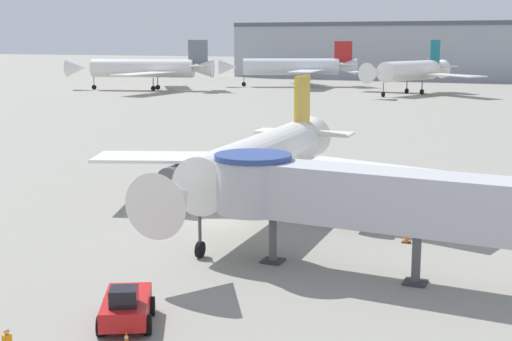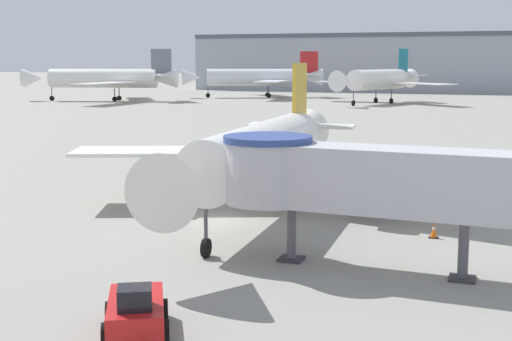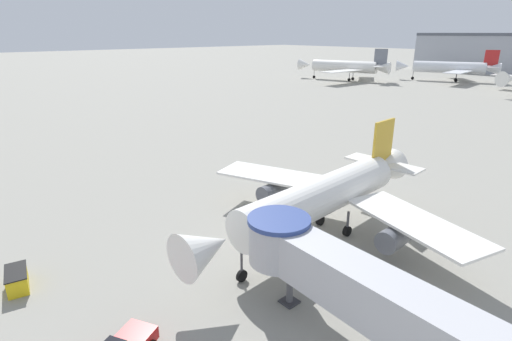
{
  "view_description": "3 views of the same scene",
  "coord_description": "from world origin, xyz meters",
  "px_view_note": "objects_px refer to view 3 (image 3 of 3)",
  "views": [
    {
      "loc": [
        19.9,
        -40.41,
        11.7
      ],
      "look_at": [
        1.71,
        1.14,
        3.31
      ],
      "focal_mm": 50.0,
      "sensor_mm": 36.0,
      "label": 1
    },
    {
      "loc": [
        15.41,
        -37.22,
        9.18
      ],
      "look_at": [
        1.41,
        1.53,
        2.75
      ],
      "focal_mm": 50.0,
      "sensor_mm": 36.0,
      "label": 2
    },
    {
      "loc": [
        21.24,
        -22.94,
        16.94
      ],
      "look_at": [
        -4.07,
        -0.65,
        5.23
      ],
      "focal_mm": 28.0,
      "sensor_mm": 36.0,
      "label": 3
    }
  ],
  "objects_px": {
    "service_container_yellow": "(17,280)",
    "traffic_cone_near_nose": "(141,327)",
    "main_airplane": "(325,196)",
    "jet_bridge": "(339,277)",
    "background_jet_gray_tail": "(346,66)",
    "background_jet_red_tail": "(451,67)",
    "traffic_cone_starboard_wing": "(421,297)"
  },
  "relations": [
    {
      "from": "jet_bridge",
      "to": "background_jet_gray_tail",
      "type": "xyz_separation_m",
      "value": [
        -80.29,
        108.63,
        0.96
      ]
    },
    {
      "from": "traffic_cone_near_nose",
      "to": "jet_bridge",
      "type": "bearing_deg",
      "value": 46.71
    },
    {
      "from": "service_container_yellow",
      "to": "background_jet_red_tail",
      "type": "bearing_deg",
      "value": 103.7
    },
    {
      "from": "jet_bridge",
      "to": "traffic_cone_near_nose",
      "type": "bearing_deg",
      "value": -130.39
    },
    {
      "from": "jet_bridge",
      "to": "background_jet_red_tail",
      "type": "distance_m",
      "value": 144.96
    },
    {
      "from": "service_container_yellow",
      "to": "background_jet_gray_tail",
      "type": "distance_m",
      "value": 136.84
    },
    {
      "from": "traffic_cone_starboard_wing",
      "to": "background_jet_red_tail",
      "type": "bearing_deg",
      "value": 113.38
    },
    {
      "from": "traffic_cone_starboard_wing",
      "to": "service_container_yellow",
      "type": "bearing_deg",
      "value": -134.6
    },
    {
      "from": "service_container_yellow",
      "to": "traffic_cone_near_nose",
      "type": "xyz_separation_m",
      "value": [
        9.61,
        4.5,
        -0.38
      ]
    },
    {
      "from": "main_airplane",
      "to": "service_container_yellow",
      "type": "distance_m",
      "value": 23.87
    },
    {
      "from": "background_jet_red_tail",
      "to": "traffic_cone_starboard_wing",
      "type": "bearing_deg",
      "value": -1.03
    },
    {
      "from": "main_airplane",
      "to": "traffic_cone_starboard_wing",
      "type": "distance_m",
      "value": 10.97
    },
    {
      "from": "service_container_yellow",
      "to": "background_jet_gray_tail",
      "type": "bearing_deg",
      "value": 117.31
    },
    {
      "from": "traffic_cone_starboard_wing",
      "to": "background_jet_gray_tail",
      "type": "bearing_deg",
      "value": 128.86
    },
    {
      "from": "background_jet_gray_tail",
      "to": "background_jet_red_tail",
      "type": "height_order",
      "value": "background_jet_gray_tail"
    },
    {
      "from": "main_airplane",
      "to": "jet_bridge",
      "type": "height_order",
      "value": "main_airplane"
    },
    {
      "from": "service_container_yellow",
      "to": "background_jet_red_tail",
      "type": "relative_size",
      "value": 0.09
    },
    {
      "from": "service_container_yellow",
      "to": "background_jet_gray_tail",
      "type": "relative_size",
      "value": 0.08
    },
    {
      "from": "main_airplane",
      "to": "background_jet_red_tail",
      "type": "bearing_deg",
      "value": 106.63
    },
    {
      "from": "traffic_cone_near_nose",
      "to": "background_jet_red_tail",
      "type": "xyz_separation_m",
      "value": [
        -45.59,
        143.12,
        4.58
      ]
    },
    {
      "from": "jet_bridge",
      "to": "main_airplane",
      "type": "bearing_deg",
      "value": 136.03
    },
    {
      "from": "background_jet_gray_tail",
      "to": "background_jet_red_tail",
      "type": "xyz_separation_m",
      "value": [
        26.78,
        26.09,
        -0.14
      ]
    },
    {
      "from": "background_jet_gray_tail",
      "to": "jet_bridge",
      "type": "bearing_deg",
      "value": 20.88
    },
    {
      "from": "jet_bridge",
      "to": "traffic_cone_starboard_wing",
      "type": "height_order",
      "value": "jet_bridge"
    },
    {
      "from": "traffic_cone_near_nose",
      "to": "main_airplane",
      "type": "bearing_deg",
      "value": 91.46
    },
    {
      "from": "service_container_yellow",
      "to": "background_jet_red_tail",
      "type": "distance_m",
      "value": 152.0
    },
    {
      "from": "service_container_yellow",
      "to": "jet_bridge",
      "type": "bearing_deg",
      "value": 36.35
    },
    {
      "from": "background_jet_gray_tail",
      "to": "background_jet_red_tail",
      "type": "bearing_deg",
      "value": 118.66
    },
    {
      "from": "main_airplane",
      "to": "jet_bridge",
      "type": "distance_m",
      "value": 12.22
    },
    {
      "from": "service_container_yellow",
      "to": "background_jet_gray_tail",
      "type": "xyz_separation_m",
      "value": [
        -62.76,
        121.53,
        4.34
      ]
    },
    {
      "from": "main_airplane",
      "to": "background_jet_red_tail",
      "type": "relative_size",
      "value": 0.8
    },
    {
      "from": "jet_bridge",
      "to": "service_container_yellow",
      "type": "distance_m",
      "value": 22.02
    }
  ]
}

